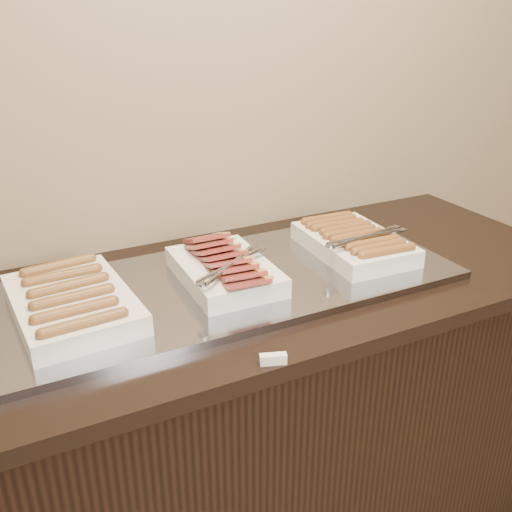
{
  "coord_description": "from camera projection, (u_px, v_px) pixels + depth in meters",
  "views": [
    {
      "loc": [
        -0.52,
        0.91,
        1.57
      ],
      "look_at": [
        0.1,
        2.13,
        0.97
      ],
      "focal_mm": 40.0,
      "sensor_mm": 36.0,
      "label": 1
    }
  ],
  "objects": [
    {
      "name": "counter",
      "position": [
        227.0,
        424.0,
        1.66
      ],
      "size": [
        2.06,
        0.76,
        0.9
      ],
      "color": "black",
      "rests_on": "ground"
    },
    {
      "name": "warming_tray",
      "position": [
        228.0,
        283.0,
        1.48
      ],
      "size": [
        1.2,
        0.5,
        0.02
      ],
      "primitive_type": "cube",
      "color": "gray",
      "rests_on": "counter"
    },
    {
      "name": "dish_left",
      "position": [
        72.0,
        302.0,
        1.3
      ],
      "size": [
        0.27,
        0.39,
        0.07
      ],
      "rotation": [
        0.0,
        0.0,
        0.07
      ],
      "color": "white",
      "rests_on": "warming_tray"
    },
    {
      "name": "dish_center",
      "position": [
        225.0,
        269.0,
        1.45
      ],
      "size": [
        0.26,
        0.35,
        0.09
      ],
      "rotation": [
        0.0,
        0.0,
        -0.03
      ],
      "color": "white",
      "rests_on": "warming_tray"
    },
    {
      "name": "dish_right",
      "position": [
        354.0,
        241.0,
        1.62
      ],
      "size": [
        0.26,
        0.35,
        0.08
      ],
      "rotation": [
        0.0,
        0.0,
        -0.05
      ],
      "color": "white",
      "rests_on": "warming_tray"
    },
    {
      "name": "label_holder",
      "position": [
        273.0,
        359.0,
        1.16
      ],
      "size": [
        0.06,
        0.03,
        0.02
      ],
      "primitive_type": "cube",
      "rotation": [
        0.0,
        0.0,
        -0.33
      ],
      "color": "white",
      "rests_on": "counter"
    }
  ]
}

